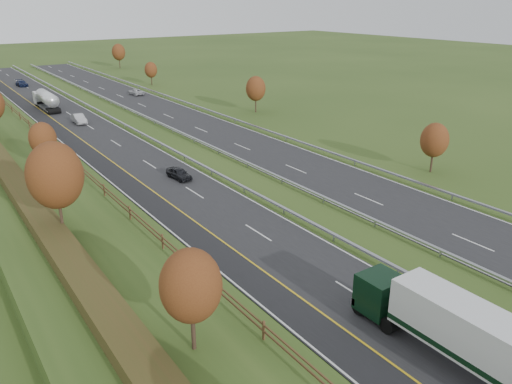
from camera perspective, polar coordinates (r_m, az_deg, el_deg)
ground at (r=73.95m, az=-9.75°, el=5.62°), size 400.00×400.00×0.00m
near_carriageway at (r=75.70m, az=-16.88°, el=5.38°), size 10.50×200.00×0.04m
far_carriageway at (r=81.97m, az=-5.87°, el=7.36°), size 10.50×200.00×0.04m
hard_shoulder at (r=74.71m, az=-19.60°, el=4.86°), size 3.00×200.00×0.04m
lane_markings at (r=77.66m, az=-12.38°, el=6.22°), size 26.75×200.00×0.01m
embankment_left at (r=72.78m, az=-26.66°, el=4.21°), size 12.00×200.00×2.00m
fence_left at (r=72.65m, az=-23.36°, el=6.13°), size 0.12×189.06×1.20m
median_barrier_near at (r=77.38m, az=-12.92°, el=6.55°), size 0.32×200.00×0.71m
median_barrier_far at (r=79.33m, az=-9.51°, el=7.15°), size 0.32×200.00×0.71m
outer_barrier_far at (r=84.69m, az=-2.42°, el=8.31°), size 0.32×200.00×0.71m
trees_left at (r=68.37m, az=-26.64°, el=7.92°), size 6.64×164.30×7.66m
trees_far at (r=112.69m, az=-7.33°, el=13.26°), size 8.45×118.60×7.12m
box_lorry at (r=30.21m, az=24.55°, el=-15.59°), size 2.58×16.28×4.06m
road_tanker at (r=102.90m, az=-22.86°, el=9.71°), size 2.40×11.22×3.46m
car_dark_near at (r=58.23m, az=-8.79°, el=2.13°), size 1.92×3.98×1.31m
car_silver_mid at (r=89.24m, az=-19.59°, el=7.90°), size 1.68×4.64×1.52m
car_small_far at (r=133.74m, az=-25.22°, el=11.18°), size 2.26×4.93×1.40m
car_oncoming at (r=113.29m, az=-13.57°, el=11.07°), size 2.47×4.74×1.27m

